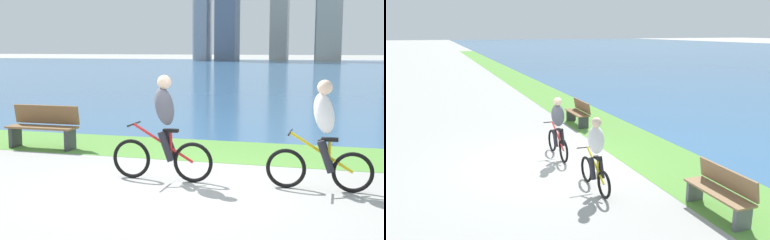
{
  "view_description": "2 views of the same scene",
  "coord_description": "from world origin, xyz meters",
  "views": [
    {
      "loc": [
        2.28,
        -7.32,
        2.1
      ],
      "look_at": [
        -0.12,
        1.05,
        0.9
      ],
      "focal_mm": 49.09,
      "sensor_mm": 36.0,
      "label": 1
    },
    {
      "loc": [
        9.16,
        -2.66,
        3.41
      ],
      "look_at": [
        -0.78,
        1.14,
        0.91
      ],
      "focal_mm": 35.45,
      "sensor_mm": 36.0,
      "label": 2
    }
  ],
  "objects": [
    {
      "name": "grass_strip_bayside",
      "position": [
        0.0,
        3.0,
        0.0
      ],
      "size": [
        120.0,
        2.27,
        0.01
      ],
      "primitive_type": "cube",
      "color": "#59933D",
      "rests_on": "ground"
    },
    {
      "name": "cyclist_trailing",
      "position": [
        2.04,
        0.47,
        0.83
      ],
      "size": [
        1.56,
        0.52,
        1.64
      ],
      "color": "black",
      "rests_on": "ground"
    },
    {
      "name": "bench_far_along_path",
      "position": [
        3.89,
        2.24,
        0.45
      ],
      "size": [
        1.5,
        0.47,
        0.9
      ],
      "color": "olive",
      "rests_on": "ground"
    },
    {
      "name": "ground_plane",
      "position": [
        0.0,
        0.0,
        0.0
      ],
      "size": [
        300.0,
        300.0,
        0.0
      ],
      "primitive_type": "plane",
      "color": "#9E9E99"
    },
    {
      "name": "bench_near_path",
      "position": [
        -3.71,
        2.28,
        0.45
      ],
      "size": [
        1.5,
        0.47,
        0.9
      ],
      "color": "brown",
      "rests_on": "ground"
    },
    {
      "name": "cyclist_lead",
      "position": [
        -0.39,
        0.4,
        0.84
      ],
      "size": [
        1.67,
        0.52,
        1.68
      ],
      "color": "black",
      "rests_on": "ground"
    }
  ]
}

